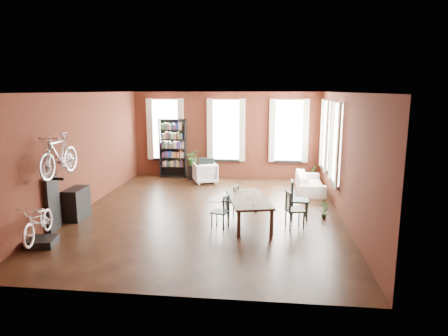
# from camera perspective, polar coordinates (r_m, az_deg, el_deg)

# --- Properties ---
(room) EXTENTS (9.00, 9.04, 3.22)m
(room) POSITION_cam_1_polar(r_m,az_deg,el_deg) (11.02, -0.55, 5.24)
(room) COLOR black
(room) RESTS_ON ground
(dining_table) EXTENTS (1.32, 2.11, 0.67)m
(dining_table) POSITION_cam_1_polar(r_m,az_deg,el_deg) (9.89, 3.45, -6.15)
(dining_table) COLOR #443528
(dining_table) RESTS_ON ground
(dining_chair_a) EXTENTS (0.46, 0.46, 0.81)m
(dining_chair_a) POSITION_cam_1_polar(r_m,az_deg,el_deg) (9.58, -0.57, -6.24)
(dining_chair_a) COLOR #183235
(dining_chair_a) RESTS_ON ground
(dining_chair_b) EXTENTS (0.47, 0.47, 0.80)m
(dining_chair_b) POSITION_cam_1_polar(r_m,az_deg,el_deg) (10.56, 0.96, -4.62)
(dining_chair_b) COLOR black
(dining_chair_b) RESTS_ON ground
(dining_chair_c) EXTENTS (0.51, 0.51, 0.90)m
(dining_chair_c) POSITION_cam_1_polar(r_m,az_deg,el_deg) (9.74, 10.10, -5.88)
(dining_chair_c) COLOR black
(dining_chair_c) RESTS_ON ground
(dining_chair_d) EXTENTS (0.46, 0.46, 0.99)m
(dining_chair_d) POSITION_cam_1_polar(r_m,az_deg,el_deg) (10.41, 10.73, -4.53)
(dining_chair_d) COLOR #173230
(dining_chair_d) RESTS_ON ground
(bookshelf) EXTENTS (1.00, 0.32, 2.20)m
(bookshelf) POSITION_cam_1_polar(r_m,az_deg,el_deg) (15.16, -7.30, 2.81)
(bookshelf) COLOR black
(bookshelf) RESTS_ON ground
(white_armchair) EXTENTS (0.99, 0.96, 0.80)m
(white_armchair) POSITION_cam_1_polar(r_m,az_deg,el_deg) (14.19, -2.70, -0.56)
(white_armchair) COLOR silver
(white_armchair) RESTS_ON ground
(cream_sofa) EXTENTS (0.61, 2.08, 0.81)m
(cream_sofa) POSITION_cam_1_polar(r_m,az_deg,el_deg) (13.25, 12.22, -1.60)
(cream_sofa) COLOR beige
(cream_sofa) RESTS_ON ground
(striped_rug) EXTENTS (1.28, 1.63, 0.01)m
(striped_rug) POSITION_cam_1_polar(r_m,az_deg,el_deg) (12.37, 0.82, -4.17)
(striped_rug) COLOR black
(striped_rug) RESTS_ON ground
(bike_trainer) EXTENTS (0.65, 0.65, 0.16)m
(bike_trainer) POSITION_cam_1_polar(r_m,az_deg,el_deg) (9.46, -24.60, -9.59)
(bike_trainer) COLOR black
(bike_trainer) RESTS_ON ground
(bike_wall_rack) EXTENTS (0.16, 0.60, 1.30)m
(bike_wall_rack) POSITION_cam_1_polar(r_m,az_deg,el_deg) (10.17, -23.26, -4.71)
(bike_wall_rack) COLOR black
(bike_wall_rack) RESTS_ON ground
(console_table) EXTENTS (0.40, 0.80, 0.80)m
(console_table) POSITION_cam_1_polar(r_m,az_deg,el_deg) (10.94, -20.30, -4.78)
(console_table) COLOR black
(console_table) RESTS_ON ground
(plant_stand) EXTENTS (0.30, 0.30, 0.53)m
(plant_stand) POSITION_cam_1_polar(r_m,az_deg,el_deg) (14.77, -4.50, -0.64)
(plant_stand) COLOR black
(plant_stand) RESTS_ON ground
(plant_by_sofa) EXTENTS (0.57, 0.71, 0.28)m
(plant_by_sofa) POSITION_cam_1_polar(r_m,az_deg,el_deg) (14.65, 12.47, -1.48)
(plant_by_sofa) COLOR #2A5722
(plant_by_sofa) RESTS_ON ground
(plant_small) EXTENTS (0.50, 0.51, 0.17)m
(plant_small) POSITION_cam_1_polar(r_m,az_deg,el_deg) (10.65, 14.08, -6.61)
(plant_small) COLOR #255321
(plant_small) RESTS_ON ground
(bicycle_floor) EXTENTS (0.65, 0.87, 1.50)m
(bicycle_floor) POSITION_cam_1_polar(r_m,az_deg,el_deg) (9.20, -25.15, -4.78)
(bicycle_floor) COLOR silver
(bicycle_floor) RESTS_ON bike_trainer
(bicycle_hung) EXTENTS (0.47, 1.00, 1.66)m
(bicycle_hung) POSITION_cam_1_polar(r_m,az_deg,el_deg) (9.77, -22.65, 3.60)
(bicycle_hung) COLOR #A5A8AD
(bicycle_hung) RESTS_ON bike_wall_rack
(plant_on_stand) EXTENTS (0.59, 0.64, 0.47)m
(plant_on_stand) POSITION_cam_1_polar(r_m,az_deg,el_deg) (14.68, -4.44, 1.27)
(plant_on_stand) COLOR #285F26
(plant_on_stand) RESTS_ON plant_stand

